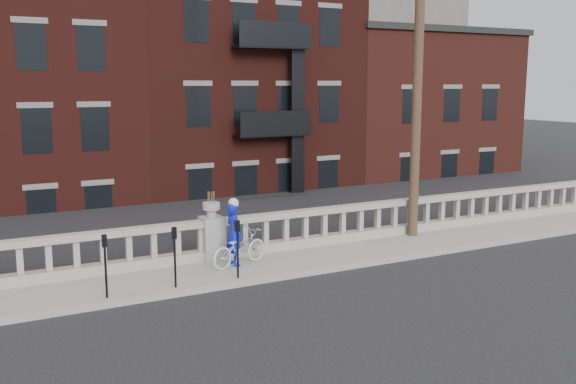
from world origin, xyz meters
The scene contains 11 objects.
ground centered at (0.00, 0.00, 0.00)m, with size 120.00×120.00×0.00m, color black.
sidewalk centered at (0.00, 3.00, 0.07)m, with size 32.00×2.20×0.15m, color #9B9990.
balustrade centered at (0.00, 3.95, 0.64)m, with size 28.00×0.34×1.03m.
planter_pedestal centered at (0.00, 3.95, 0.83)m, with size 0.55×0.55×1.76m.
lower_level centered at (0.56, 23.04, 2.63)m, with size 80.00×44.00×20.80m.
utility_pole centered at (6.20, 3.60, 5.24)m, with size 1.60×0.28×10.00m.
parking_meter_b centered at (-3.07, 2.15, 1.00)m, with size 0.10×0.09×1.36m.
parking_meter_c centered at (-1.57, 2.15, 1.00)m, with size 0.10×0.09×1.36m.
parking_meter_d centered at (-0.07, 2.15, 1.00)m, with size 0.10×0.09×1.36m.
bicycle centered at (0.38, 3.08, 0.60)m, with size 0.59×1.70×0.89m, color silver.
cyclist centered at (0.28, 3.18, 0.94)m, with size 0.57×0.38×1.58m, color #0D16C3.
Camera 1 is at (-5.75, -11.05, 4.61)m, focal length 40.00 mm.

